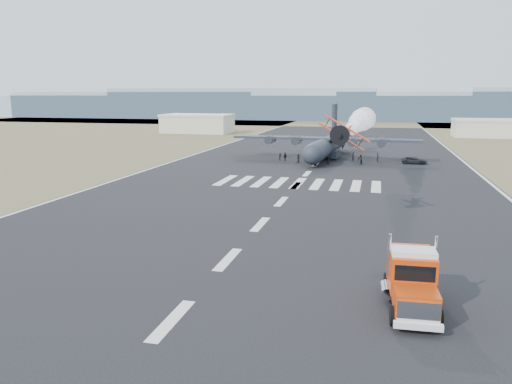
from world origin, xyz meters
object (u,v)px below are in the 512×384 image
at_px(transport_aircraft, 326,145).
at_px(crew_d, 285,157).
at_px(crew_f, 328,161).
at_px(crew_g, 353,157).
at_px(crew_c, 359,161).
at_px(crew_a, 378,157).
at_px(aerobatic_biplane, 343,134).
at_px(crew_e, 298,158).
at_px(hangar_right, 486,128).
at_px(support_vehicle, 414,160).
at_px(semi_truck, 412,279).
at_px(crew_b, 360,159).
at_px(crew_h, 280,157).
at_px(hangar_left, 198,123).

height_order(transport_aircraft, crew_d, transport_aircraft).
bearing_deg(crew_f, crew_g, -119.22).
bearing_deg(crew_c, crew_a, -44.31).
relative_size(aerobatic_biplane, crew_e, 2.85).
bearing_deg(crew_a, transport_aircraft, 79.87).
distance_m(hangar_right, crew_a, 78.61).
bearing_deg(crew_e, aerobatic_biplane, -145.36).
bearing_deg(crew_d, support_vehicle, 122.02).
bearing_deg(crew_d, crew_g, 130.74).
bearing_deg(transport_aircraft, hangar_right, 60.30).
xyz_separation_m(transport_aircraft, support_vehicle, (18.28, -4.31, -2.28)).
distance_m(semi_truck, crew_a, 73.62).
bearing_deg(crew_g, crew_a, 127.37).
relative_size(semi_truck, crew_d, 5.00).
bearing_deg(crew_b, crew_d, -66.66).
relative_size(transport_aircraft, support_vehicle, 7.97).
relative_size(aerobatic_biplane, support_vehicle, 1.04).
height_order(hangar_right, crew_h, hangar_right).
distance_m(hangar_left, crew_g, 88.53).
relative_size(hangar_right, crew_c, 12.03).
relative_size(hangar_right, crew_d, 11.32).
relative_size(semi_truck, transport_aircraft, 0.23).
bearing_deg(aerobatic_biplane, crew_a, 88.45).
xyz_separation_m(crew_a, crew_d, (-18.92, -3.34, -0.02)).
xyz_separation_m(transport_aircraft, crew_f, (1.54, -10.25, -2.08)).
distance_m(aerobatic_biplane, transport_aircraft, 55.16).
height_order(aerobatic_biplane, crew_d, aerobatic_biplane).
xyz_separation_m(semi_truck, crew_d, (-21.39, 70.24, -1.08)).
relative_size(semi_truck, crew_b, 4.86).
height_order(crew_f, crew_g, crew_f).
height_order(aerobatic_biplane, crew_f, aerobatic_biplane).
distance_m(crew_c, crew_d, 15.44).
relative_size(crew_a, crew_b, 1.00).
relative_size(aerobatic_biplane, transport_aircraft, 0.13).
bearing_deg(crew_g, hangar_left, -102.13).
height_order(support_vehicle, crew_d, crew_d).
bearing_deg(crew_f, hangar_right, -116.37).
height_order(crew_b, crew_e, crew_b).
bearing_deg(crew_g, semi_truck, 41.96).
bearing_deg(crew_f, aerobatic_biplane, 100.22).
bearing_deg(transport_aircraft, support_vehicle, -9.41).
bearing_deg(transport_aircraft, crew_b, -39.57).
bearing_deg(support_vehicle, crew_g, 86.88).
bearing_deg(semi_truck, crew_e, 101.93).
bearing_deg(crew_e, semi_truck, -145.06).
xyz_separation_m(aerobatic_biplane, crew_h, (-16.31, 48.63, -8.87)).
bearing_deg(crew_h, support_vehicle, -110.81).
xyz_separation_m(support_vehicle, crew_d, (-26.11, -2.00, 0.21)).
height_order(hangar_right, crew_f, hangar_right).
bearing_deg(crew_b, crew_h, -68.71).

